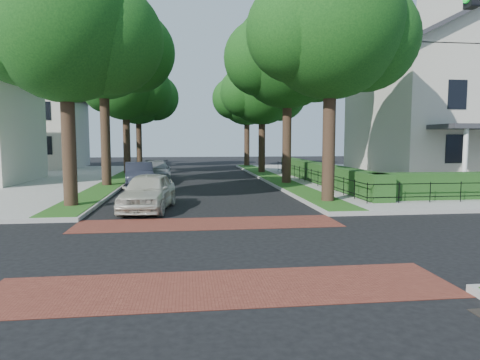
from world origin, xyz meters
The scene contains 21 objects.
ground centered at (0.00, 0.00, 0.00)m, with size 120.00×120.00×0.00m, color black.
sidewalk_ne centered at (19.50, 19.00, 0.07)m, with size 30.00×30.00×0.15m, color gray.
crosswalk_far centered at (0.00, 3.20, 0.01)m, with size 9.00×2.20×0.01m, color maroon.
crosswalk_near centered at (0.00, -3.20, 0.01)m, with size 9.00×2.20×0.01m, color maroon.
grass_strip_ne centered at (5.40, 19.10, 0.16)m, with size 1.60×29.80×0.02m, color #2B4F16.
grass_strip_nw centered at (-5.40, 19.10, 0.16)m, with size 1.60×29.80×0.02m, color #2B4F16.
tree_right_near centered at (5.60, 7.24, 7.63)m, with size 7.75×6.67×10.66m.
tree_right_mid centered at (5.61, 15.25, 7.99)m, with size 8.25×7.09×11.22m.
tree_right_far centered at (5.60, 24.22, 6.91)m, with size 7.25×6.23×9.74m.
tree_right_back centered at (5.60, 33.23, 7.27)m, with size 7.50×6.45×10.20m.
tree_left_near centered at (-5.40, 7.23, 7.27)m, with size 7.50×6.45×10.20m.
tree_left_mid centered at (-5.39, 15.24, 8.34)m, with size 8.00×6.88×11.48m.
tree_left_far centered at (-5.40, 24.22, 7.12)m, with size 7.00×6.02×9.86m.
tree_left_back centered at (-5.40, 33.24, 7.41)m, with size 7.75×6.66×10.44m.
hedge_main_road centered at (7.70, 15.00, 0.75)m, with size 1.00×18.00×1.20m, color #194718.
fence_main_road centered at (6.90, 15.00, 0.60)m, with size 0.06×18.00×0.90m, color black, non-canonical shape.
house_victorian centered at (17.51, 15.92, 6.02)m, with size 13.00×13.05×12.48m.
house_left_far centered at (-15.49, 31.99, 5.04)m, with size 10.00×9.00×10.14m.
parked_car_front centered at (-2.30, 6.32, 0.76)m, with size 1.80×4.48×1.53m, color beige.
parked_car_middle centered at (-3.60, 15.04, 0.75)m, with size 1.59×4.55×1.50m, color #1F222E.
parked_car_rear centered at (-2.84, 18.65, 0.70)m, with size 1.96×4.83×1.40m, color gray.
Camera 1 is at (-0.71, -11.25, 2.88)m, focal length 32.00 mm.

